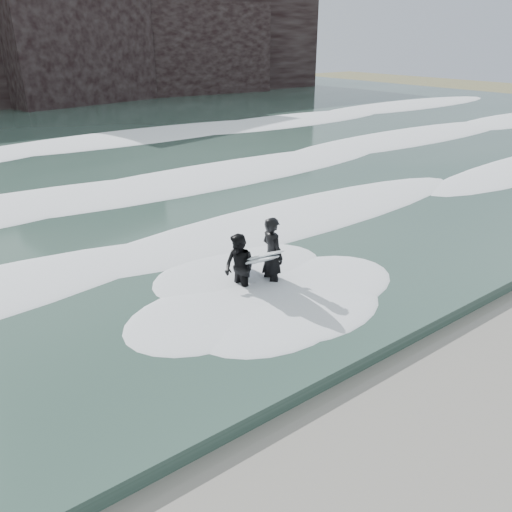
% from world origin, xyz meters
% --- Properties ---
extents(ground, '(120.00, 120.00, 0.00)m').
position_xyz_m(ground, '(0.00, 0.00, 0.00)').
color(ground, olive).
rests_on(ground, ground).
extents(sea, '(90.00, 52.00, 0.30)m').
position_xyz_m(sea, '(0.00, 29.00, 0.15)').
color(sea, '#304840').
rests_on(sea, ground).
extents(foam_near, '(60.00, 3.20, 0.20)m').
position_xyz_m(foam_near, '(0.00, 9.00, 0.40)').
color(foam_near, white).
rests_on(foam_near, sea).
extents(foam_mid, '(60.00, 4.00, 0.24)m').
position_xyz_m(foam_mid, '(0.00, 16.00, 0.42)').
color(foam_mid, white).
rests_on(foam_mid, sea).
extents(foam_far, '(60.00, 4.80, 0.30)m').
position_xyz_m(foam_far, '(0.00, 25.00, 0.45)').
color(foam_far, white).
rests_on(foam_far, sea).
extents(surfer_left, '(1.06, 2.15, 1.84)m').
position_xyz_m(surfer_left, '(1.04, 6.41, 0.93)').
color(surfer_left, black).
rests_on(surfer_left, ground).
extents(surfer_right, '(1.22, 2.13, 1.59)m').
position_xyz_m(surfer_right, '(0.35, 6.50, 0.80)').
color(surfer_right, black).
rests_on(surfer_right, ground).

